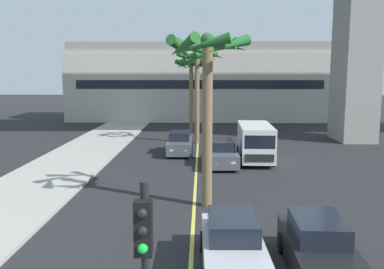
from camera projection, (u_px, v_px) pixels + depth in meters
The scene contains 10 objects.
lane_stripe_center at pixel (196, 173), 23.62m from camera, with size 0.14×56.00×0.01m, color #DBCC4C.
pier_building_backdrop at pixel (199, 82), 50.51m from camera, with size 31.15×8.04×9.15m.
car_queue_front at pixel (232, 245), 11.89m from camera, with size 1.89×4.13×1.56m.
car_queue_second at pixel (318, 248), 11.74m from camera, with size 1.95×4.16×1.56m.
car_queue_third at pixel (222, 154), 25.30m from camera, with size 1.94×4.15×1.56m.
car_queue_fourth at pixel (180, 144), 29.07m from camera, with size 1.90×4.13×1.56m.
delivery_van at pixel (255, 141), 26.58m from camera, with size 2.27×5.30×2.36m.
palm_tree_near_median at pixel (208, 69), 16.83m from camera, with size 3.54×3.59×7.27m.
palm_tree_mid_median at pixel (192, 71), 39.41m from camera, with size 3.24×3.19×7.03m.
palm_tree_far_median at pixel (197, 67), 32.58m from camera, with size 3.36×3.33×7.47m.
Camera 1 is at (0.31, 0.96, 5.64)m, focal length 38.60 mm.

